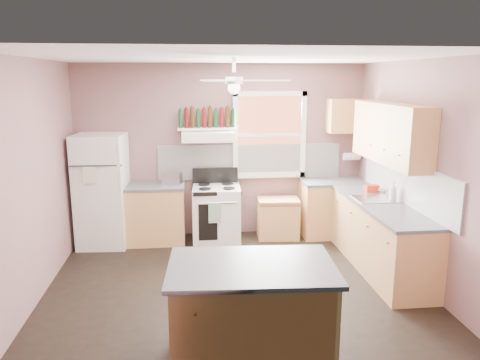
{
  "coord_description": "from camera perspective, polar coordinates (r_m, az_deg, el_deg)",
  "views": [
    {
      "loc": [
        -0.52,
        -5.28,
        2.48
      ],
      "look_at": [
        0.1,
        0.3,
        1.25
      ],
      "focal_mm": 35.0,
      "sensor_mm": 36.0,
      "label": 1
    }
  ],
  "objects": [
    {
      "name": "ceiling_fan_hub",
      "position": [
        5.3,
        -0.73,
        12.03
      ],
      "size": [
        0.2,
        0.2,
        0.08
      ],
      "primitive_type": "cylinder",
      "color": "white",
      "rests_on": "ceiling"
    },
    {
      "name": "wall_right",
      "position": [
        6.08,
        21.17,
        0.8
      ],
      "size": [
        0.05,
        4.0,
        2.7
      ],
      "primitive_type": "cube",
      "color": "#795555",
      "rests_on": "ground"
    },
    {
      "name": "window_frame",
      "position": [
        7.4,
        3.61,
        5.51
      ],
      "size": [
        1.16,
        0.07,
        1.36
      ],
      "primitive_type": "cube",
      "color": "white",
      "rests_on": "wall_back"
    },
    {
      "name": "red_caddy",
      "position": [
        6.87,
        15.77,
        -0.98
      ],
      "size": [
        0.18,
        0.12,
        0.1
      ],
      "primitive_type": "cube",
      "rotation": [
        0.0,
        0.0,
        -0.01
      ],
      "color": "red",
      "rests_on": "counter_right"
    },
    {
      "name": "wine_bottles",
      "position": [
        7.18,
        -4.03,
        7.53
      ],
      "size": [
        0.86,
        0.06,
        0.31
      ],
      "color": "#143819",
      "rests_on": "bottle_shelf"
    },
    {
      "name": "stove",
      "position": [
        7.21,
        -2.86,
        -4.17
      ],
      "size": [
        0.75,
        0.68,
        0.86
      ],
      "primitive_type": "cube",
      "rotation": [
        0.0,
        0.0,
        -0.05
      ],
      "color": "white",
      "rests_on": "floor"
    },
    {
      "name": "toaster",
      "position": [
        7.16,
        -8.28,
        0.23
      ],
      "size": [
        0.31,
        0.23,
        0.18
      ],
      "primitive_type": "cube",
      "rotation": [
        0.0,
        0.0,
        -0.29
      ],
      "color": "silver",
      "rests_on": "counter_left"
    },
    {
      "name": "soap_bottle",
      "position": [
        6.44,
        18.16,
        -1.31
      ],
      "size": [
        0.11,
        0.11,
        0.26
      ],
      "primitive_type": "imported",
      "rotation": [
        0.0,
        0.0,
        1.73
      ],
      "color": "silver",
      "rests_on": "counter_right"
    },
    {
      "name": "paper_towel",
      "position": [
        7.69,
        13.44,
        2.82
      ],
      "size": [
        0.26,
        0.12,
        0.12
      ],
      "primitive_type": "cylinder",
      "rotation": [
        0.0,
        1.57,
        0.0
      ],
      "color": "white",
      "rests_on": "wall_back"
    },
    {
      "name": "cart",
      "position": [
        7.41,
        4.66,
        -4.67
      ],
      "size": [
        0.66,
        0.46,
        0.63
      ],
      "primitive_type": "cube",
      "rotation": [
        0.0,
        0.0,
        -0.06
      ],
      "color": "tan",
      "rests_on": "floor"
    },
    {
      "name": "base_cabinet_right",
      "position": [
        6.44,
        16.72,
        -6.76
      ],
      "size": [
        0.6,
        2.2,
        0.86
      ],
      "primitive_type": "cube",
      "color": "tan",
      "rests_on": "floor"
    },
    {
      "name": "sink",
      "position": [
        6.48,
        16.21,
        -2.31
      ],
      "size": [
        0.55,
        0.45,
        0.03
      ],
      "primitive_type": "cube",
      "color": "silver",
      "rests_on": "counter_right"
    },
    {
      "name": "upper_cabinet_corner",
      "position": [
        7.55,
        12.9,
        7.65
      ],
      "size": [
        0.6,
        0.33,
        0.52
      ],
      "primitive_type": "cube",
      "color": "tan",
      "rests_on": "wall_back"
    },
    {
      "name": "upper_cabinet_right",
      "position": [
        6.38,
        17.86,
        5.46
      ],
      "size": [
        0.33,
        1.8,
        0.76
      ],
      "primitive_type": "cube",
      "color": "tan",
      "rests_on": "wall_right"
    },
    {
      "name": "ceiling",
      "position": [
        5.31,
        -0.74,
        14.73
      ],
      "size": [
        4.5,
        4.5,
        0.0
      ],
      "primitive_type": "plane",
      "color": "white",
      "rests_on": "ground"
    },
    {
      "name": "window_view",
      "position": [
        7.42,
        3.58,
        5.53
      ],
      "size": [
        1.0,
        0.02,
        1.2
      ],
      "primitive_type": "cube",
      "color": "brown",
      "rests_on": "wall_back"
    },
    {
      "name": "backsplash_back",
      "position": [
        7.44,
        1.25,
        2.26
      ],
      "size": [
        2.9,
        0.03,
        0.55
      ],
      "primitive_type": "cube",
      "color": "white",
      "rests_on": "wall_back"
    },
    {
      "name": "island_top",
      "position": [
        4.11,
        1.44,
        -10.57
      ],
      "size": [
        1.5,
        1.03,
        0.04
      ],
      "primitive_type": "cube",
      "rotation": [
        0.0,
        0.0,
        -0.06
      ],
      "color": "#4A4A4D",
      "rests_on": "island"
    },
    {
      "name": "base_cabinet_corner",
      "position": [
        7.62,
        11.27,
        -3.49
      ],
      "size": [
        1.0,
        0.6,
        0.86
      ],
      "primitive_type": "cube",
      "color": "tan",
      "rests_on": "floor"
    },
    {
      "name": "floor",
      "position": [
        5.86,
        -0.67,
        -12.7
      ],
      "size": [
        4.5,
        4.5,
        0.0
      ],
      "primitive_type": "plane",
      "color": "black",
      "rests_on": "ground"
    },
    {
      "name": "bottle_shelf",
      "position": [
        7.2,
        -4.01,
        6.27
      ],
      "size": [
        0.9,
        0.26,
        0.03
      ],
      "primitive_type": "cube",
      "color": "white",
      "rests_on": "range_hood"
    },
    {
      "name": "backsplash_right",
      "position": [
        6.36,
        19.5,
        -0.21
      ],
      "size": [
        0.03,
        2.6,
        0.55
      ],
      "primitive_type": "cube",
      "color": "white",
      "rests_on": "wall_right"
    },
    {
      "name": "faucet",
      "position": [
        6.52,
        17.55,
        -1.61
      ],
      "size": [
        0.03,
        0.03,
        0.14
      ],
      "primitive_type": "cylinder",
      "color": "silver",
      "rests_on": "sink"
    },
    {
      "name": "range_hood",
      "position": [
        7.09,
        -3.96,
        5.36
      ],
      "size": [
        0.78,
        0.5,
        0.14
      ],
      "primitive_type": "cube",
      "color": "white",
      "rests_on": "wall_back"
    },
    {
      "name": "island",
      "position": [
        4.3,
        1.41,
        -16.1
      ],
      "size": [
        1.41,
        0.94,
        0.86
      ],
      "primitive_type": "cube",
      "rotation": [
        0.0,
        0.0,
        -0.06
      ],
      "color": "tan",
      "rests_on": "floor"
    },
    {
      "name": "counter_corner",
      "position": [
        7.51,
        11.41,
        -0.19
      ],
      "size": [
        1.02,
        0.62,
        0.04
      ],
      "primitive_type": "cube",
      "color": "#4A4A4D",
      "rests_on": "base_cabinet_corner"
    },
    {
      "name": "counter_left",
      "position": [
        7.18,
        -10.49,
        -0.72
      ],
      "size": [
        0.92,
        0.62,
        0.04
      ],
      "primitive_type": "cube",
      "color": "#4A4A4D",
      "rests_on": "base_cabinet_left"
    },
    {
      "name": "refrigerator",
      "position": [
        7.25,
        -16.43,
        -1.24
      ],
      "size": [
        0.76,
        0.74,
        1.68
      ],
      "primitive_type": "cube",
      "rotation": [
        0.0,
        0.0,
        -0.07
      ],
      "color": "white",
      "rests_on": "floor"
    },
    {
      "name": "base_cabinet_left",
      "position": [
        7.29,
        -10.35,
        -4.17
      ],
      "size": [
        0.9,
        0.6,
        0.86
      ],
      "primitive_type": "cube",
      "color": "tan",
      "rests_on": "floor"
    },
    {
      "name": "counter_right",
      "position": [
        6.3,
        16.89,
        -2.89
      ],
      "size": [
        0.62,
        2.22,
        0.04
      ],
      "primitive_type": "cube",
      "color": "#4A4A4D",
      "rests_on": "base_cabinet_right"
    },
    {
      "name": "wall_left",
      "position": [
        5.68,
        -24.2,
        -0.22
      ],
      "size": [
        0.05,
        4.0,
        2.7
      ],
      "primitive_type": "cube",
      "color": "#795555",
      "rests_on": "ground"
    },
    {
      "name": "wall_back",
      "position": [
        7.41,
        -2.24,
        3.58
      ],
      "size": [
        4.5,
        0.05,
        2.7
      ],
      "primitive_type": "cube",
      "color": "#795555",
      "rests_on": "ground"
    }
  ]
}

